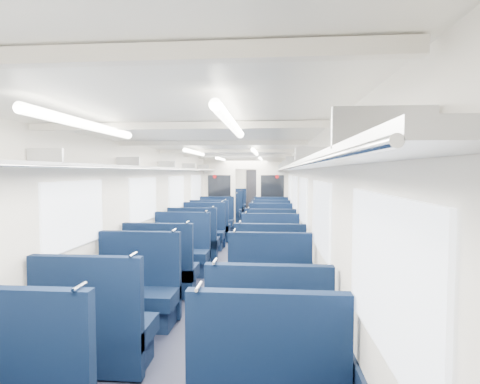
{
  "coord_description": "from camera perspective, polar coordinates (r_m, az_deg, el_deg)",
  "views": [
    {
      "loc": [
        0.85,
        -9.29,
        1.9
      ],
      "look_at": [
        -0.11,
        2.1,
        1.29
      ],
      "focal_mm": 28.14,
      "sensor_mm": 36.0,
      "label": 1
    }
  ],
  "objects": [
    {
      "name": "seat_6",
      "position": [
        5.04,
        -15.44,
        -14.85
      ],
      "size": [
        1.05,
        0.58,
        1.18
      ],
      "color": "#0A1933",
      "rests_on": "floor"
    },
    {
      "name": "seat_16",
      "position": [
        10.4,
        -4.56,
        -5.47
      ],
      "size": [
        1.05,
        0.58,
        1.18
      ],
      "color": "#0A1933",
      "rests_on": "floor"
    },
    {
      "name": "luggage_rack_left",
      "position": [
        9.52,
        -7.72,
        3.46
      ],
      "size": [
        0.36,
        17.4,
        0.18
      ],
      "color": "#B2B5BA",
      "rests_on": "wall_left"
    },
    {
      "name": "seat_19",
      "position": [
        11.36,
        4.69,
        -4.74
      ],
      "size": [
        1.05,
        0.58,
        1.18
      ],
      "color": "#0A1933",
      "rests_on": "floor"
    },
    {
      "name": "ceiling_fittings",
      "position": [
        9.08,
        -0.56,
        5.5
      ],
      "size": [
        2.7,
        16.06,
        0.11
      ],
      "color": "silver",
      "rests_on": "ceiling"
    },
    {
      "name": "dado_left",
      "position": [
        9.68,
        -8.65,
        -6.2
      ],
      "size": [
        0.03,
        17.9,
        0.7
      ],
      "primitive_type": "cube",
      "color": "black",
      "rests_on": "floor"
    },
    {
      "name": "seat_8",
      "position": [
        6.0,
        -11.86,
        -11.88
      ],
      "size": [
        1.05,
        0.58,
        1.18
      ],
      "color": "#0A1933",
      "rests_on": "floor"
    },
    {
      "name": "seat_15",
      "position": [
        9.12,
        4.65,
        -6.68
      ],
      "size": [
        1.05,
        0.58,
        1.18
      ],
      "color": "#0A1933",
      "rests_on": "floor"
    },
    {
      "name": "seat_11",
      "position": [
        6.89,
        4.59,
        -9.88
      ],
      "size": [
        1.05,
        0.58,
        1.18
      ],
      "color": "#0A1933",
      "rests_on": "floor"
    },
    {
      "name": "seat_23",
      "position": [
        14.75,
        4.72,
        -2.95
      ],
      "size": [
        1.05,
        0.58,
        1.18
      ],
      "color": "#0A1933",
      "rests_on": "floor"
    },
    {
      "name": "seat_25",
      "position": [
        15.7,
        4.72,
        -2.58
      ],
      "size": [
        1.05,
        0.58,
        1.18
      ],
      "color": "#0A1933",
      "rests_on": "floor"
    },
    {
      "name": "seat_20",
      "position": [
        13.58,
        -2.32,
        -3.46
      ],
      "size": [
        1.05,
        0.58,
        1.18
      ],
      "color": "#0A1933",
      "rests_on": "floor"
    },
    {
      "name": "wall_far",
      "position": [
        18.33,
        2.15,
        0.78
      ],
      "size": [
        2.8,
        0.02,
        2.35
      ],
      "primitive_type": "cube",
      "color": "silver",
      "rests_on": "floor"
    },
    {
      "name": "seat_10",
      "position": [
        7.2,
        -8.92,
        -9.34
      ],
      "size": [
        1.05,
        0.58,
        1.18
      ],
      "color": "#0A1933",
      "rests_on": "floor"
    },
    {
      "name": "seat_17",
      "position": [
        10.42,
        4.67,
        -5.46
      ],
      "size": [
        1.05,
        0.58,
        1.18
      ],
      "color": "#0A1933",
      "rests_on": "floor"
    },
    {
      "name": "seat_12",
      "position": [
        8.29,
        -7.03,
        -7.68
      ],
      "size": [
        1.05,
        0.58,
        1.18
      ],
      "color": "#0A1933",
      "rests_on": "floor"
    },
    {
      "name": "seat_9",
      "position": [
        5.85,
        4.55,
        -12.23
      ],
      "size": [
        1.05,
        0.58,
        1.18
      ],
      "color": "#0A1933",
      "rests_on": "floor"
    },
    {
      "name": "dado_right",
      "position": [
        9.44,
        8.05,
        -6.44
      ],
      "size": [
        0.03,
        17.9,
        0.7
      ],
      "primitive_type": "cube",
      "color": "black",
      "rests_on": "floor"
    },
    {
      "name": "seat_7",
      "position": [
        4.8,
        4.49,
        -15.67
      ],
      "size": [
        1.05,
        0.58,
        1.18
      ],
      "color": "#0A1933",
      "rests_on": "floor"
    },
    {
      "name": "ceiling",
      "position": [
        9.34,
        -0.41,
        5.81
      ],
      "size": [
        2.8,
        18.0,
        0.01
      ],
      "primitive_type": "cube",
      "color": "white",
      "rests_on": "wall_left"
    },
    {
      "name": "seat_18",
      "position": [
        11.53,
        -3.61,
        -4.62
      ],
      "size": [
        1.05,
        0.58,
        1.18
      ],
      "color": "#0A1933",
      "rests_on": "floor"
    },
    {
      "name": "seat_5",
      "position": [
        3.55,
        4.35,
        -22.7
      ],
      "size": [
        1.05,
        0.58,
        1.18
      ],
      "color": "#0A1933",
      "rests_on": "floor"
    },
    {
      "name": "seat_26",
      "position": [
        17.04,
        -0.86,
        -2.13
      ],
      "size": [
        1.05,
        0.58,
        1.18
      ],
      "color": "#0A1933",
      "rests_on": "floor"
    },
    {
      "name": "seat_27",
      "position": [
        16.9,
        4.73,
        -2.18
      ],
      "size": [
        1.05,
        0.58,
        1.18
      ],
      "color": "#0A1933",
      "rests_on": "floor"
    },
    {
      "name": "seat_22",
      "position": [
        14.81,
        -1.72,
        -2.91
      ],
      "size": [
        1.05,
        0.58,
        1.18
      ],
      "color": "#0A1933",
      "rests_on": "floor"
    },
    {
      "name": "end_door",
      "position": [
        18.27,
        2.14,
        0.23
      ],
      "size": [
        0.75,
        0.06,
        2.0
      ],
      "primitive_type": "cube",
      "color": "black",
      "rests_on": "floor"
    },
    {
      "name": "seat_4",
      "position": [
        4.07,
        -21.21,
        -19.37
      ],
      "size": [
        1.05,
        0.58,
        1.18
      ],
      "color": "#0A1933",
      "rests_on": "floor"
    },
    {
      "name": "bulkhead",
      "position": [
        12.4,
        0.88,
        -0.04
      ],
      "size": [
        2.8,
        0.1,
        2.35
      ],
      "color": "silver",
      "rests_on": "floor"
    },
    {
      "name": "wall_left",
      "position": [
        9.59,
        -8.77,
        -1.33
      ],
      "size": [
        0.02,
        18.0,
        2.35
      ],
      "primitive_type": "cube",
      "color": "silver",
      "rests_on": "floor"
    },
    {
      "name": "windows",
      "position": [
        8.89,
        -0.68,
        -0.05
      ],
      "size": [
        2.78,
        15.6,
        0.75
      ],
      "color": "white",
      "rests_on": "wall_left"
    },
    {
      "name": "seat_21",
      "position": [
        13.6,
        4.71,
        -3.46
      ],
      "size": [
        1.05,
        0.58,
        1.18
      ],
      "color": "#0A1933",
      "rests_on": "floor"
    },
    {
      "name": "seat_24",
      "position": [
        15.76,
        -1.33,
        -2.55
      ],
      "size": [
        1.05,
        0.58,
        1.18
      ],
      "color": "#0A1933",
      "rests_on": "floor"
    },
    {
      "name": "seat_13",
      "position": [
        7.99,
        4.63,
        -8.07
      ],
      "size": [
        1.05,
        0.58,
        1.18
      ],
      "color": "#0A1933",
      "rests_on": "floor"
    },
    {
      "name": "wall_right",
      "position": [
        9.34,
        8.18,
        -1.44
      ],
      "size": [
        0.02,
        18.0,
        2.35
      ],
      "primitive_type": "cube",
      "color": "silver",
      "rests_on": "floor"
    },
    {
      "name": "seat_14",
      "position": [
        9.42,
        -5.56,
        -6.37
      ],
      "size": [
        1.05,
        0.58,
        1.18
      ],
      "color": "#0A1933",
      "rests_on": "floor"
    },
    {
      "name": "luggage_rack_right",
      "position": [
        9.3,
        7.07,
        3.47
      ],
      "size": [
        0.36,
        17.4,
        0.18
      ],
      "color": "#B2B5BA",
      "rests_on": "wall_right"
    },
    {
      "name": "floor",
      "position": [
        9.52,
        -0.41,
        -8.46
      ],
      "size": [
        2.8,
        18.0,
        0.01
      ],
      "primitive_type": "cube",
      "color": "black",
      "rests_on": "ground"
    }
  ]
}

